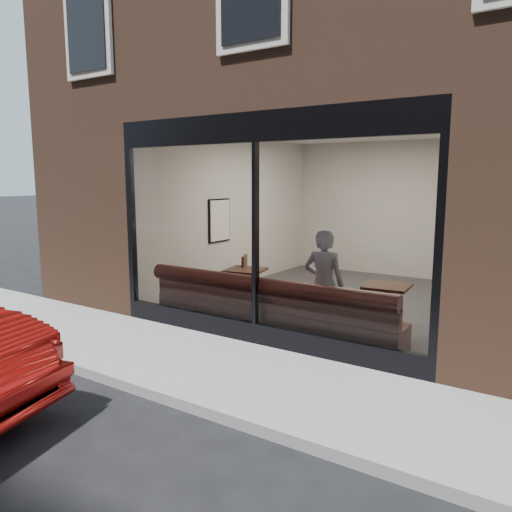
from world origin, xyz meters
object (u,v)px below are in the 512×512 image
Objects in this scene: banquette at (270,321)px; cafe_chair_left at (234,294)px; cafe_table_left at (245,270)px; cafe_table_right at (387,286)px; person at (324,284)px.

cafe_chair_left is at bearing 143.08° from banquette.
cafe_table_left is 2.51m from cafe_table_right.
cafe_table_right is at bearing 1.77° from cafe_table_left.
person is 2.56× the size of cafe_table_left.
cafe_table_right is at bearing 153.29° from cafe_chair_left.
cafe_table_left is at bearing -27.98° from person.
banquette is 1.54m from cafe_table_left.
cafe_table_right is (2.51, 0.08, 0.00)m from cafe_table_left.
cafe_table_right reaches higher than banquette.
person is at bearing -135.61° from cafe_table_right.
banquette is 10.39× the size of cafe_chair_left.
person reaches higher than cafe_chair_left.
person is at bearing 135.29° from cafe_chair_left.
banquette is 6.31× the size of cafe_table_left.
cafe_table_right is at bearing 35.86° from banquette.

